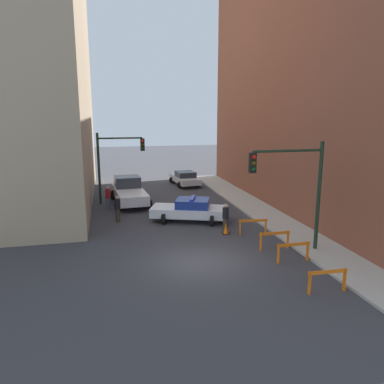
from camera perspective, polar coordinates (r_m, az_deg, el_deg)
The scene contains 16 objects.
ground_plane at distance 17.17m, azimuth 0.99°, elevation -10.64°, with size 120.00×120.00×0.00m, color #38383D.
sidewalk_right at distance 19.49m, azimuth 19.17°, elevation -8.33°, with size 2.40×44.00×0.12m.
building_right at distance 29.19m, azimuth 24.44°, elevation 16.86°, with size 12.00×28.00×19.19m.
traffic_light_near at distance 17.97m, azimuth 15.73°, elevation 1.68°, with size 3.64×0.35×5.20m.
traffic_light_far at distance 27.89m, azimuth -11.82°, elevation 5.15°, with size 3.44×0.35×5.20m.
police_car at distance 23.17m, azimuth -0.25°, elevation -2.71°, with size 5.05×3.35×1.52m.
white_truck at distance 28.00m, azimuth -9.56°, elevation 0.09°, with size 2.91×5.54×1.90m.
parked_car_near at distance 34.57m, azimuth -1.07°, elevation 2.13°, with size 2.54×4.45×1.31m.
pedestrian_crossing at distance 23.37m, azimuth -11.28°, elevation -2.47°, with size 0.47×0.47×1.66m.
pedestrian_corner at distance 26.58m, azimuth -12.67°, elevation -0.78°, with size 0.38×0.38×1.66m.
pedestrian_sidewalk at distance 21.01m, azimuth 5.14°, elevation -3.93°, with size 0.46×0.46×1.66m.
barrier_front at distance 15.13m, azimuth 19.94°, elevation -12.11°, with size 1.60×0.19×0.90m.
barrier_mid at distance 17.57m, azimuth 15.19°, elevation -8.38°, with size 1.60×0.17×0.90m.
barrier_back at distance 18.89m, azimuth 12.48°, elevation -6.78°, with size 1.60×0.17×0.90m.
barrier_corner at distance 20.82m, azimuth 9.28°, elevation -4.88°, with size 1.59×0.34×0.90m.
traffic_cone at distance 20.91m, azimuth 5.18°, elevation -5.55°, with size 0.36×0.36×0.66m.
Camera 1 is at (-3.83, -15.37, 6.62)m, focal length 35.00 mm.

